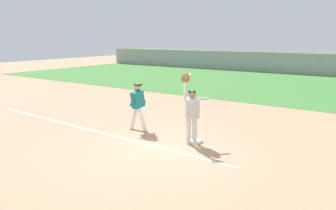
{
  "coord_description": "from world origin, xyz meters",
  "views": [
    {
      "loc": [
        5.7,
        -7.62,
        3.35
      ],
      "look_at": [
        -0.67,
        1.55,
        1.05
      ],
      "focal_mm": 35.51,
      "sensor_mm": 36.0,
      "label": 1
    }
  ],
  "objects_px": {
    "runner": "(138,103)",
    "baseball": "(190,75)",
    "first_base": "(195,141)",
    "fielder": "(191,109)",
    "parked_car_black": "(320,65)",
    "parked_car_silver": "(267,62)"
  },
  "relations": [
    {
      "from": "fielder",
      "to": "runner",
      "type": "relative_size",
      "value": 1.33
    },
    {
      "from": "runner",
      "to": "baseball",
      "type": "distance_m",
      "value": 2.64
    },
    {
      "from": "first_base",
      "to": "parked_car_black",
      "type": "xyz_separation_m",
      "value": [
        -1.26,
        26.35,
        0.63
      ]
    },
    {
      "from": "baseball",
      "to": "parked_car_silver",
      "type": "distance_m",
      "value": 27.57
    },
    {
      "from": "runner",
      "to": "parked_car_black",
      "type": "height_order",
      "value": "runner"
    },
    {
      "from": "parked_car_silver",
      "to": "parked_car_black",
      "type": "xyz_separation_m",
      "value": [
        5.26,
        -0.24,
        0.0
      ]
    },
    {
      "from": "first_base",
      "to": "baseball",
      "type": "distance_m",
      "value": 2.18
    },
    {
      "from": "first_base",
      "to": "runner",
      "type": "distance_m",
      "value": 2.63
    },
    {
      "from": "baseball",
      "to": "parked_car_silver",
      "type": "relative_size",
      "value": 0.02
    },
    {
      "from": "baseball",
      "to": "fielder",
      "type": "bearing_deg",
      "value": 25.73
    },
    {
      "from": "fielder",
      "to": "parked_car_black",
      "type": "xyz_separation_m",
      "value": [
        -1.2,
        26.51,
        -0.45
      ]
    },
    {
      "from": "fielder",
      "to": "baseball",
      "type": "relative_size",
      "value": 30.81
    },
    {
      "from": "fielder",
      "to": "baseball",
      "type": "distance_m",
      "value": 1.09
    },
    {
      "from": "first_base",
      "to": "parked_car_black",
      "type": "distance_m",
      "value": 26.39
    },
    {
      "from": "parked_car_silver",
      "to": "runner",
      "type": "bearing_deg",
      "value": -76.86
    },
    {
      "from": "runner",
      "to": "baseball",
      "type": "xyz_separation_m",
      "value": [
        2.33,
        -0.27,
        1.22
      ]
    },
    {
      "from": "runner",
      "to": "parked_car_black",
      "type": "distance_m",
      "value": 26.3
    },
    {
      "from": "first_base",
      "to": "runner",
      "type": "bearing_deg",
      "value": 178.07
    },
    {
      "from": "first_base",
      "to": "fielder",
      "type": "relative_size",
      "value": 0.17
    },
    {
      "from": "parked_car_silver",
      "to": "parked_car_black",
      "type": "height_order",
      "value": "same"
    },
    {
      "from": "first_base",
      "to": "parked_car_silver",
      "type": "relative_size",
      "value": 0.08
    },
    {
      "from": "first_base",
      "to": "parked_car_silver",
      "type": "bearing_deg",
      "value": 103.78
    }
  ]
}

